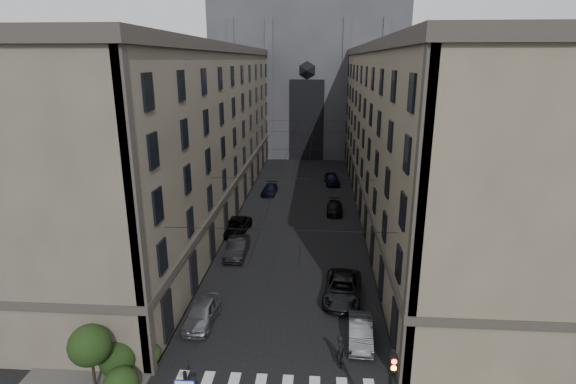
% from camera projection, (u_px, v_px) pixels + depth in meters
% --- Properties ---
extents(sidewalk_left, '(7.00, 80.00, 0.15)m').
position_uv_depth(sidewalk_left, '(213.00, 207.00, 54.39)').
color(sidewalk_left, '#383533').
rests_on(sidewalk_left, ground).
extents(sidewalk_right, '(7.00, 80.00, 0.15)m').
position_uv_depth(sidewalk_right, '(388.00, 211.00, 53.00)').
color(sidewalk_right, '#383533').
rests_on(sidewalk_right, ground).
extents(building_left, '(13.60, 60.60, 18.85)m').
position_uv_depth(building_left, '(184.00, 131.00, 51.96)').
color(building_left, '#524C3F').
rests_on(building_left, ground).
extents(building_right, '(13.60, 60.60, 18.85)m').
position_uv_depth(building_right, '(419.00, 133.00, 50.18)').
color(building_right, brown).
rests_on(building_right, ground).
extents(gothic_tower, '(35.00, 23.00, 58.00)m').
position_uv_depth(gothic_tower, '(309.00, 57.00, 85.95)').
color(gothic_tower, '#2D2D33').
rests_on(gothic_tower, ground).
extents(shrub_cluster, '(3.90, 4.40, 3.90)m').
position_uv_depth(shrub_cluster, '(111.00, 359.00, 24.13)').
color(shrub_cluster, black).
rests_on(shrub_cluster, sidewalk_left).
extents(tram_wires, '(14.00, 60.00, 0.43)m').
position_uv_depth(tram_wires, '(299.00, 151.00, 51.31)').
color(tram_wires, black).
rests_on(tram_wires, ground).
extents(car_left_near, '(2.04, 4.65, 1.56)m').
position_uv_depth(car_left_near, '(202.00, 313.00, 30.40)').
color(car_left_near, gray).
rests_on(car_left_near, ground).
extents(car_left_midnear, '(1.71, 4.86, 1.60)m').
position_uv_depth(car_left_midnear, '(237.00, 248.00, 40.87)').
color(car_left_midnear, black).
rests_on(car_left_midnear, ground).
extents(car_left_midfar, '(2.99, 5.43, 1.44)m').
position_uv_depth(car_left_midfar, '(236.00, 226.00, 46.35)').
color(car_left_midfar, black).
rests_on(car_left_midfar, ground).
extents(car_left_far, '(2.04, 4.48, 1.27)m').
position_uv_depth(car_left_far, '(270.00, 189.00, 59.81)').
color(car_left_far, black).
rests_on(car_left_far, ground).
extents(car_right_near, '(1.69, 4.31, 1.40)m').
position_uv_depth(car_right_near, '(360.00, 332.00, 28.36)').
color(car_right_near, slate).
rests_on(car_right_near, ground).
extents(car_right_midnear, '(3.29, 6.11, 1.63)m').
position_uv_depth(car_right_midnear, '(343.00, 289.00, 33.49)').
color(car_right_midnear, black).
rests_on(car_right_midnear, ground).
extents(car_right_midfar, '(1.93, 4.46, 1.28)m').
position_uv_depth(car_right_midfar, '(335.00, 208.00, 52.37)').
color(car_right_midfar, black).
rests_on(car_right_midfar, ground).
extents(car_right_far, '(2.37, 4.92, 1.62)m').
position_uv_depth(car_right_far, '(332.00, 179.00, 64.57)').
color(car_right_far, black).
rests_on(car_right_far, ground).
extents(pedestrian, '(0.60, 0.79, 1.95)m').
position_uv_depth(pedestrian, '(341.00, 351.00, 26.11)').
color(pedestrian, black).
rests_on(pedestrian, ground).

